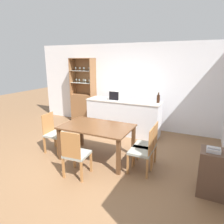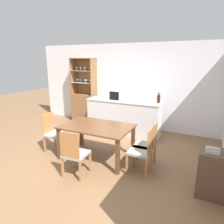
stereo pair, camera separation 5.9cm
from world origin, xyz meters
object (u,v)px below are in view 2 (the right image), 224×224
dining_chair_side_left_near (54,133)px  dining_chair_head_near (75,154)px  dining_chair_side_right_near (142,151)px  side_cabinet (214,174)px  display_cabinet (85,103)px  telephone (213,150)px  dining_chair_side_right_far (147,145)px  microwave (119,95)px  wine_bottle (159,99)px  dining_table (97,130)px

dining_chair_side_left_near → dining_chair_head_near: same height
dining_chair_side_right_near → dining_chair_side_left_near: bearing=89.4°
dining_chair_head_near → side_cabinet: 2.31m
display_cabinet → telephone: display_cabinet is taller
dining_chair_side_right_far → telephone: dining_chair_side_right_far is taller
dining_chair_side_left_near → dining_chair_side_right_far: bearing=95.2°
microwave → telephone: microwave is taller
dining_chair_side_right_near → microwave: (-1.28, 1.77, 0.66)m
dining_chair_side_left_near → dining_chair_head_near: 1.24m
display_cabinet → dining_chair_side_right_far: (2.78, -1.99, -0.18)m
dining_chair_side_left_near → wine_bottle: 2.77m
dining_chair_side_left_near → side_cabinet: size_ratio=1.21×
telephone → dining_chair_side_right_far: bearing=157.5°
display_cabinet → dining_chair_side_right_near: display_cabinet is taller
wine_bottle → telephone: wine_bottle is taller
side_cabinet → dining_chair_head_near: bearing=-167.4°
dining_chair_side_left_near → microwave: microwave is taller
side_cabinet → wine_bottle: bearing=124.4°
display_cabinet → microwave: (1.50, -0.50, 0.48)m
dining_chair_side_left_near → microwave: (0.83, 1.78, 0.66)m
dining_table → dining_chair_side_left_near: size_ratio=1.65×
telephone → side_cabinet: bearing=32.1°
microwave → telephone: 3.13m
dining_chair_head_near → telephone: size_ratio=4.59×
wine_bottle → telephone: bearing=-57.5°
dining_chair_head_near → microwave: bearing=91.0°
dining_table → display_cabinet: bearing=128.9°
dining_chair_side_left_near → dining_chair_side_right_near: size_ratio=1.00×
dining_chair_side_right_far → wine_bottle: (-0.18, 1.59, 0.64)m
display_cabinet → side_cabinet: size_ratio=2.88×
dining_table → dining_chair_side_right_far: bearing=7.7°
telephone → dining_chair_side_right_near: bearing=170.6°
dining_chair_side_right_far → dining_chair_side_right_near: bearing=177.8°
display_cabinet → dining_chair_side_right_far: 3.42m
dining_chair_side_left_near → microwave: size_ratio=2.02×
dining_table → telephone: size_ratio=7.56×
dining_table → microwave: bearing=97.8°
dining_chair_side_right_near → dining_table: bearing=81.8°
side_cabinet → telephone: telephone is taller
dining_chair_side_left_near → dining_chair_head_near: (1.06, -0.65, 0.00)m
dining_table → side_cabinet: bearing=-7.2°
dining_table → telephone: 2.22m
display_cabinet → dining_table: size_ratio=1.44×
dining_chair_side_right_near → display_cabinet: bearing=50.1°
dining_chair_side_left_near → dining_chair_side_right_far: 2.14m
dining_chair_side_right_near → telephone: (1.14, -0.19, 0.33)m
dining_chair_side_right_far → wine_bottle: bearing=4.1°
microwave → display_cabinet: bearing=161.6°
dining_chair_head_near → dining_chair_side_right_far: 1.41m
display_cabinet → dining_chair_head_near: bearing=-59.4°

